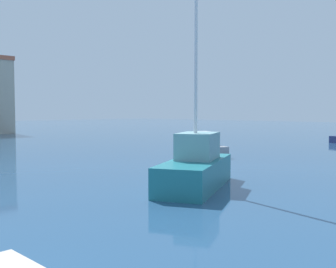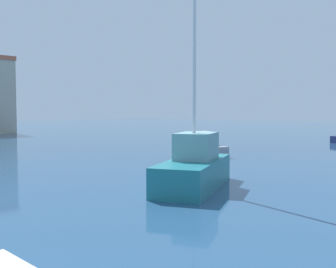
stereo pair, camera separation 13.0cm
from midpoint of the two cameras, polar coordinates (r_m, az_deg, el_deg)
name	(u,v)px [view 2 (the right image)]	position (r m, az deg, el deg)	size (l,w,h in m)	color
water	(58,149)	(29.71, -14.93, -2.10)	(160.00, 160.00, 0.00)	navy
sailboat_teal_outer_mooring	(194,167)	(14.55, 3.96, -4.65)	(5.13, 3.67, 6.68)	#1E707A
motorboat_grey_center_channel	(204,147)	(25.25, 5.15, -1.76)	(2.87, 4.45, 1.44)	gray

